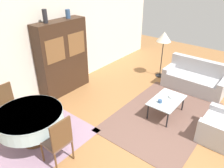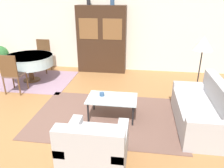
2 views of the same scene
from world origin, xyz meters
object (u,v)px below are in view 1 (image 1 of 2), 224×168
dining_chair_far (7,104)px  display_cabinet (63,58)px  couch (195,79)px  dining_table (30,119)px  vase_tall (45,16)px  dining_chair_near (59,140)px  floor_lamp (164,38)px  vase_short (68,14)px  coffee_table (167,101)px  cup (160,101)px  bowl (173,97)px

dining_chair_far → display_cabinet: bearing=-171.1°
couch → dining_table: couch is taller
dining_chair_far → vase_tall: size_ratio=3.09×
dining_chair_near → floor_lamp: (4.55, 0.33, 0.74)m
vase_short → floor_lamp: bearing=-37.5°
dining_table → vase_short: vase_short is taller
coffee_table → dining_table: bearing=146.8°
coffee_table → vase_short: size_ratio=4.30×
floor_lamp → cup: size_ratio=15.30×
dining_chair_far → cup: dining_chair_far is taller
bowl → vase_short: bearing=101.0°
coffee_table → vase_tall: vase_tall is taller
dining_table → vase_tall: bearing=38.2°
dining_chair_far → floor_lamp: floor_lamp is taller
dining_chair_near → bowl: size_ratio=5.23×
floor_lamp → cup: (-2.12, -1.09, -0.84)m
dining_chair_far → cup: size_ratio=10.31×
dining_chair_far → couch: bearing=148.6°
couch → dining_chair_near: size_ratio=1.71×
coffee_table → couch: bearing=-1.9°
dining_chair_far → vase_tall: 2.28m
cup → vase_short: 3.34m
vase_tall → display_cabinet: bearing=-0.1°
couch → bowl: couch is taller
cup → bowl: size_ratio=0.51×
display_cabinet → vase_short: (0.34, 0.00, 1.16)m
dining_chair_near → floor_lamp: bearing=4.1°
display_cabinet → floor_lamp: size_ratio=1.36×
display_cabinet → vase_tall: vase_tall is taller
couch → vase_short: vase_short is taller
coffee_table → dining_chair_far: 3.74m
display_cabinet → dining_chair_near: size_ratio=2.03×
display_cabinet → dining_chair_far: bearing=-171.1°
coffee_table → vase_short: vase_short is taller
dining_chair_near → vase_tall: vase_tall is taller
dining_table → floor_lamp: bearing=-7.1°
display_cabinet → vase_tall: (-0.38, 0.00, 1.21)m
dining_table → dining_chair_near: 0.90m
display_cabinet → bowl: (0.92, -3.00, -0.57)m
bowl → vase_tall: bearing=113.5°
floor_lamp → cup: 2.53m
dining_chair_near → dining_chair_far: 1.80m
display_cabinet → cup: 2.96m
couch → dining_table: 4.78m
display_cabinet → vase_tall: 1.27m
display_cabinet → vase_short: vase_short is taller
couch → bowl: 1.59m
cup → dining_table: bearing=145.7°
dining_chair_near → vase_short: bearing=43.1°
floor_lamp → display_cabinet: bearing=146.2°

